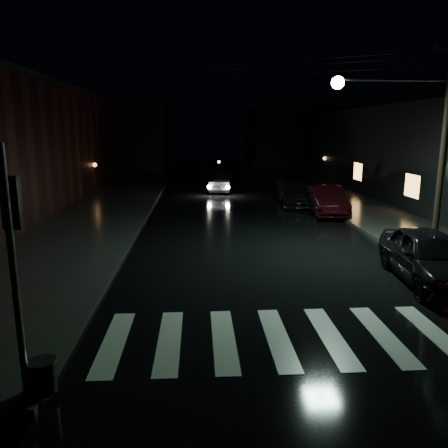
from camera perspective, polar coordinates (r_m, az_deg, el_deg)
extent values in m
plane|color=black|center=(9.54, -7.35, -16.28)|extent=(120.00, 120.00, 0.00)
cube|color=#282826|center=(23.50, -17.33, 0.77)|extent=(6.00, 44.00, 0.15)
cube|color=#282826|center=(24.64, 18.89, 1.18)|extent=(4.00, 44.00, 0.15)
cube|color=black|center=(54.42, -15.04, 11.32)|extent=(14.00, 10.00, 8.00)
cube|color=black|center=(55.01, 10.79, 11.01)|extent=(14.00, 10.00, 7.00)
cube|color=beige|center=(10.23, 10.42, -14.29)|extent=(9.00, 3.00, 0.01)
cylinder|color=slate|center=(7.82, -25.74, -6.06)|extent=(0.12, 0.12, 4.20)
cylinder|color=black|center=(8.44, -22.55, -17.98)|extent=(0.44, 0.44, 0.55)
cylinder|color=slate|center=(8.30, -22.72, -16.21)|extent=(0.48, 0.48, 0.04)
cube|color=black|center=(7.73, -26.03, 2.49)|extent=(0.28, 0.16, 0.85)
sphere|color=#0CFF33|center=(7.85, -25.62, 0.81)|extent=(0.20, 0.20, 0.20)
cylinder|color=black|center=(17.72, 26.86, 9.71)|extent=(0.24, 0.24, 8.00)
cylinder|color=slate|center=(16.89, 21.42, 17.10)|extent=(4.00, 0.08, 0.08)
sphere|color=#BFFFD8|center=(16.18, 14.64, 17.43)|extent=(0.44, 0.44, 0.44)
imported|color=black|center=(14.54, 25.23, -3.84)|extent=(2.33, 4.87, 1.60)
imported|color=black|center=(24.30, 13.20, 3.04)|extent=(1.99, 4.80, 1.54)
imported|color=black|center=(27.14, 9.32, 4.00)|extent=(2.27, 4.97, 1.41)
imported|color=black|center=(30.37, 9.82, 4.85)|extent=(2.67, 5.19, 1.40)
imported|color=black|center=(32.37, -0.33, 5.47)|extent=(2.04, 4.38, 1.39)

